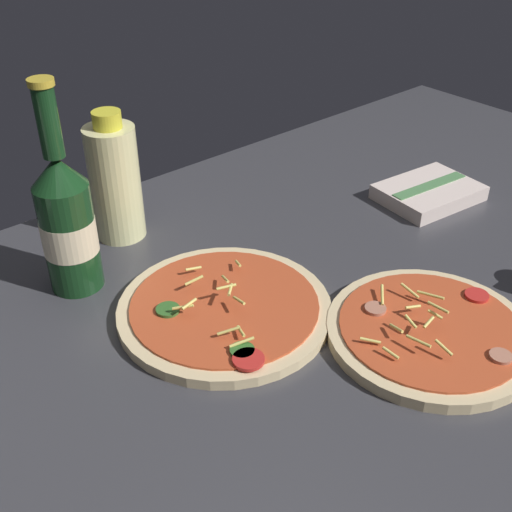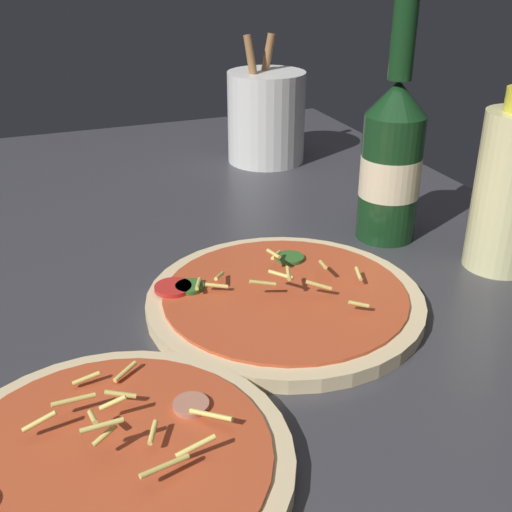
% 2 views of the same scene
% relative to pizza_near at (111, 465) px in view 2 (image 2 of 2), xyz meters
% --- Properties ---
extents(counter_slab, '(1.60, 0.90, 0.03)m').
position_rel_pizza_near_xyz_m(counter_slab, '(-0.07, 0.12, -0.02)').
color(counter_slab, '#38383D').
rests_on(counter_slab, ground).
extents(pizza_near, '(0.24, 0.24, 0.05)m').
position_rel_pizza_near_xyz_m(pizza_near, '(0.00, 0.00, 0.00)').
color(pizza_near, beige).
rests_on(pizza_near, counter_slab).
extents(pizza_far, '(0.26, 0.26, 0.04)m').
position_rel_pizza_near_xyz_m(pizza_far, '(-0.16, 0.19, -0.00)').
color(pizza_far, beige).
rests_on(pizza_far, counter_slab).
extents(beer_bottle, '(0.07, 0.07, 0.27)m').
position_rel_pizza_near_xyz_m(beer_bottle, '(-0.26, 0.37, 0.09)').
color(beer_bottle, '#143819').
rests_on(beer_bottle, counter_slab).
extents(oil_bottle, '(0.07, 0.07, 0.19)m').
position_rel_pizza_near_xyz_m(oil_bottle, '(-0.15, 0.44, 0.08)').
color(oil_bottle, beige).
rests_on(oil_bottle, counter_slab).
extents(utensil_crock, '(0.12, 0.12, 0.19)m').
position_rel_pizza_near_xyz_m(utensil_crock, '(-0.58, 0.34, 0.06)').
color(utensil_crock, silver).
rests_on(utensil_crock, counter_slab).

